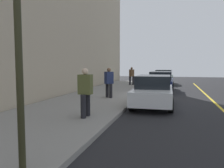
{
  "coord_description": "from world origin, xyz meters",
  "views": [
    {
      "loc": [
        12.61,
        1.0,
        2.03
      ],
      "look_at": [
        1.85,
        -1.89,
        1.1
      ],
      "focal_mm": 36.58,
      "sensor_mm": 36.0,
      "label": 1
    }
  ],
  "objects_px": {
    "pedestrian_navy_coat": "(109,82)",
    "parked_car_white": "(153,91)",
    "pedestrian_olive_coat": "(85,91)",
    "parked_car_navy": "(161,81)",
    "parked_car_green": "(164,77)",
    "traffic_light_pole": "(17,8)",
    "pedestrian_brown_coat": "(132,75)"
  },
  "relations": [
    {
      "from": "parked_car_white",
      "to": "pedestrian_navy_coat",
      "type": "distance_m",
      "value": 2.95
    },
    {
      "from": "parked_car_navy",
      "to": "traffic_light_pole",
      "type": "xyz_separation_m",
      "value": [
        14.81,
        -1.58,
        2.19
      ]
    },
    {
      "from": "parked_car_green",
      "to": "pedestrian_olive_coat",
      "type": "height_order",
      "value": "pedestrian_olive_coat"
    },
    {
      "from": "pedestrian_olive_coat",
      "to": "pedestrian_navy_coat",
      "type": "bearing_deg",
      "value": -173.96
    },
    {
      "from": "parked_car_white",
      "to": "parked_car_green",
      "type": "bearing_deg",
      "value": -179.88
    },
    {
      "from": "pedestrian_olive_coat",
      "to": "parked_car_green",
      "type": "bearing_deg",
      "value": 173.06
    },
    {
      "from": "parked_car_navy",
      "to": "parked_car_white",
      "type": "height_order",
      "value": "same"
    },
    {
      "from": "parked_car_green",
      "to": "traffic_light_pole",
      "type": "bearing_deg",
      "value": -4.09
    },
    {
      "from": "parked_car_green",
      "to": "parked_car_navy",
      "type": "xyz_separation_m",
      "value": [
        6.58,
        0.05,
        0.0
      ]
    },
    {
      "from": "parked_car_navy",
      "to": "traffic_light_pole",
      "type": "bearing_deg",
      "value": -6.07
    },
    {
      "from": "pedestrian_olive_coat",
      "to": "parked_car_navy",
      "type": "bearing_deg",
      "value": 168.55
    },
    {
      "from": "parked_car_green",
      "to": "pedestrian_olive_coat",
      "type": "bearing_deg",
      "value": -6.94
    },
    {
      "from": "parked_car_white",
      "to": "pedestrian_olive_coat",
      "type": "bearing_deg",
      "value": -29.92
    },
    {
      "from": "parked_car_green",
      "to": "traffic_light_pole",
      "type": "height_order",
      "value": "traffic_light_pole"
    },
    {
      "from": "pedestrian_navy_coat",
      "to": "traffic_light_pole",
      "type": "height_order",
      "value": "traffic_light_pole"
    },
    {
      "from": "parked_car_white",
      "to": "pedestrian_brown_coat",
      "type": "distance_m",
      "value": 10.46
    },
    {
      "from": "pedestrian_brown_coat",
      "to": "parked_car_navy",
      "type": "bearing_deg",
      "value": 41.78
    },
    {
      "from": "parked_car_white",
      "to": "pedestrian_navy_coat",
      "type": "xyz_separation_m",
      "value": [
        -1.31,
        -2.63,
        0.31
      ]
    },
    {
      "from": "pedestrian_olive_coat",
      "to": "pedestrian_brown_coat",
      "type": "distance_m",
      "value": 13.74
    },
    {
      "from": "pedestrian_olive_coat",
      "to": "pedestrian_brown_coat",
      "type": "bearing_deg",
      "value": -176.8
    },
    {
      "from": "pedestrian_olive_coat",
      "to": "pedestrian_brown_coat",
      "type": "height_order",
      "value": "pedestrian_olive_coat"
    },
    {
      "from": "pedestrian_navy_coat",
      "to": "pedestrian_brown_coat",
      "type": "xyz_separation_m",
      "value": [
        -8.75,
        -0.24,
        -0.02
      ]
    },
    {
      "from": "pedestrian_olive_coat",
      "to": "traffic_light_pole",
      "type": "bearing_deg",
      "value": 7.2
    },
    {
      "from": "pedestrian_navy_coat",
      "to": "parked_car_white",
      "type": "bearing_deg",
      "value": 63.58
    },
    {
      "from": "pedestrian_brown_coat",
      "to": "traffic_light_pole",
      "type": "bearing_deg",
      "value": 4.16
    },
    {
      "from": "parked_car_navy",
      "to": "pedestrian_navy_coat",
      "type": "bearing_deg",
      "value": -25.64
    },
    {
      "from": "parked_car_green",
      "to": "pedestrian_navy_coat",
      "type": "xyz_separation_m",
      "value": [
        12.09,
        -2.6,
        0.3
      ]
    },
    {
      "from": "pedestrian_navy_coat",
      "to": "parked_car_green",
      "type": "bearing_deg",
      "value": 167.86
    },
    {
      "from": "parked_car_green",
      "to": "parked_car_white",
      "type": "xyz_separation_m",
      "value": [
        13.4,
        0.03,
        -0.0
      ]
    },
    {
      "from": "pedestrian_olive_coat",
      "to": "traffic_light_pole",
      "type": "distance_m",
      "value": 4.75
    },
    {
      "from": "parked_car_green",
      "to": "pedestrian_olive_coat",
      "type": "relative_size",
      "value": 2.54
    },
    {
      "from": "parked_car_green",
      "to": "pedestrian_brown_coat",
      "type": "bearing_deg",
      "value": -40.37
    }
  ]
}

